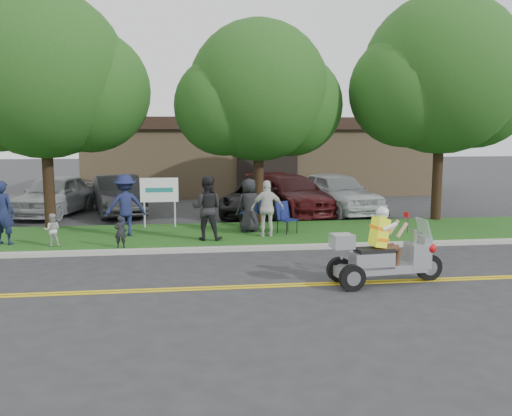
{
  "coord_description": "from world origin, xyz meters",
  "views": [
    {
      "loc": [
        -2.06,
        -11.49,
        3.21
      ],
      "look_at": [
        -0.27,
        2.0,
        1.33
      ],
      "focal_mm": 38.0,
      "sensor_mm": 36.0,
      "label": 1
    }
  ],
  "objects": [
    {
      "name": "business_sign",
      "position": [
        -2.9,
        6.6,
        1.26
      ],
      "size": [
        1.25,
        0.06,
        1.75
      ],
      "color": "silver",
      "rests_on": "ground"
    },
    {
      "name": "grass_verge",
      "position": [
        0.0,
        5.2,
        0.06
      ],
      "size": [
        60.0,
        4.0,
        0.1
      ],
      "primitive_type": "cube",
      "color": "#1E5015",
      "rests_on": "ground"
    },
    {
      "name": "spectator_adult_left",
      "position": [
        -7.12,
        4.3,
        1.01
      ],
      "size": [
        0.76,
        0.61,
        1.8
      ],
      "primitive_type": "imported",
      "rotation": [
        0.0,
        0.0,
        2.84
      ],
      "color": "#161E3F",
      "rests_on": "grass_verge"
    },
    {
      "name": "curb",
      "position": [
        0.0,
        3.05,
        0.06
      ],
      "size": [
        60.0,
        0.25,
        0.12
      ],
      "primitive_type": "cube",
      "color": "#A8A89E",
      "rests_on": "ground"
    },
    {
      "name": "parked_car_left",
      "position": [
        -4.69,
        10.45,
        0.77
      ],
      "size": [
        2.67,
        4.94,
        1.54
      ],
      "primitive_type": "imported",
      "rotation": [
        0.0,
        0.0,
        0.23
      ],
      "color": "#28292B",
      "rests_on": "ground"
    },
    {
      "name": "parked_car_far_left",
      "position": [
        -7.14,
        10.52,
        0.8
      ],
      "size": [
        2.98,
        5.02,
        1.6
      ],
      "primitive_type": "imported",
      "rotation": [
        0.0,
        0.0,
        -0.25
      ],
      "color": "#999CA0",
      "rests_on": "ground"
    },
    {
      "name": "parked_car_mid",
      "position": [
        0.72,
        9.44,
        0.67
      ],
      "size": [
        3.54,
        5.25,
        1.34
      ],
      "primitive_type": "imported",
      "rotation": [
        0.0,
        0.0,
        -0.3
      ],
      "color": "black",
      "rests_on": "ground"
    },
    {
      "name": "child_left",
      "position": [
        -3.83,
        3.4,
        0.54
      ],
      "size": [
        0.34,
        0.23,
        0.88
      ],
      "primitive_type": "imported",
      "rotation": [
        0.0,
        0.0,
        3.22
      ],
      "color": "black",
      "rests_on": "grass_verge"
    },
    {
      "name": "spectator_chair_b",
      "position": [
        -0.05,
        5.33,
        0.96
      ],
      "size": [
        0.96,
        0.77,
        1.7
      ],
      "primitive_type": "imported",
      "rotation": [
        0.0,
        0.0,
        3.45
      ],
      "color": "black",
      "rests_on": "grass_verge"
    },
    {
      "name": "tree_mid",
      "position": [
        0.55,
        7.23,
        4.43
      ],
      "size": [
        5.88,
        4.8,
        7.05
      ],
      "color": "#332114",
      "rests_on": "ground"
    },
    {
      "name": "parked_car_far_right",
      "position": [
        4.0,
        9.61,
        0.84
      ],
      "size": [
        3.19,
        5.25,
        1.67
      ],
      "primitive_type": "imported",
      "rotation": [
        0.0,
        0.0,
        0.27
      ],
      "color": "silver",
      "rests_on": "ground"
    },
    {
      "name": "centerline_near",
      "position": [
        0.0,
        -0.58,
        0.01
      ],
      "size": [
        60.0,
        0.1,
        0.01
      ],
      "primitive_type": "cube",
      "color": "gold",
      "rests_on": "ground"
    },
    {
      "name": "child_right",
      "position": [
        -5.72,
        3.86,
        0.56
      ],
      "size": [
        0.49,
        0.4,
        0.91
      ],
      "primitive_type": "imported",
      "rotation": [
        0.0,
        0.0,
        3.28
      ],
      "color": "#B8B9B2",
      "rests_on": "grass_verge"
    },
    {
      "name": "tree_right",
      "position": [
        7.06,
        7.03,
        5.03
      ],
      "size": [
        6.86,
        5.6,
        8.07
      ],
      "color": "#332114",
      "rests_on": "ground"
    },
    {
      "name": "ground",
      "position": [
        0.0,
        0.0,
        0.0
      ],
      "size": [
        120.0,
        120.0,
        0.0
      ],
      "primitive_type": "plane",
      "color": "#28282B",
      "rests_on": "ground"
    },
    {
      "name": "parked_car_right",
      "position": [
        2.2,
        9.9,
        0.77
      ],
      "size": [
        3.55,
        5.68,
        1.54
      ],
      "primitive_type": "imported",
      "rotation": [
        0.0,
        0.0,
        0.28
      ],
      "color": "#4A1113",
      "rests_on": "ground"
    },
    {
      "name": "lawn_chair_a",
      "position": [
        0.14,
        6.33,
        0.72
      ],
      "size": [
        0.8,
        0.8,
        1.09
      ],
      "rotation": [
        0.0,
        0.0,
        -0.55
      ],
      "color": "black",
      "rests_on": "grass_verge"
    },
    {
      "name": "centerline_far",
      "position": [
        0.0,
        -0.42,
        0.01
      ],
      "size": [
        60.0,
        0.1,
        0.01
      ],
      "primitive_type": "cube",
      "color": "gold",
      "rests_on": "ground"
    },
    {
      "name": "spectator_adult_mid",
      "position": [
        -1.43,
        4.22,
        1.04
      ],
      "size": [
        1.05,
        0.9,
        1.87
      ],
      "primitive_type": "imported",
      "rotation": [
        0.0,
        0.0,
        2.91
      ],
      "color": "black",
      "rests_on": "grass_verge"
    },
    {
      "name": "lawn_chair_b",
      "position": [
        1.04,
        5.04,
        0.66
      ],
      "size": [
        0.72,
        0.73,
        0.98
      ],
      "rotation": [
        0.0,
        0.0,
        0.57
      ],
      "color": "black",
      "rests_on": "grass_verge"
    },
    {
      "name": "spectator_chair_a",
      "position": [
        -3.86,
        5.2,
        1.04
      ],
      "size": [
        1.35,
        0.99,
        1.88
      ],
      "primitive_type": "imported",
      "rotation": [
        0.0,
        0.0,
        3.4
      ],
      "color": "#191F48",
      "rests_on": "grass_verge"
    },
    {
      "name": "commercial_building",
      "position": [
        2.0,
        18.98,
        2.01
      ],
      "size": [
        18.0,
        8.2,
        4.0
      ],
      "color": "#9E7F5B",
      "rests_on": "ground"
    },
    {
      "name": "tree_left",
      "position": [
        -6.44,
        7.03,
        4.85
      ],
      "size": [
        6.62,
        5.4,
        7.78
      ],
      "color": "#332114",
      "rests_on": "ground"
    },
    {
      "name": "spectator_adult_right",
      "position": [
        0.41,
        4.53,
        0.96
      ],
      "size": [
        1.0,
        0.42,
        1.7
      ],
      "primitive_type": "imported",
      "rotation": [
        0.0,
        0.0,
        3.15
      ],
      "color": "silver",
      "rests_on": "grass_verge"
    },
    {
      "name": "trike_scooter",
      "position": [
        2.11,
        -0.63,
        0.59
      ],
      "size": [
        2.58,
        0.9,
        1.69
      ],
      "rotation": [
        0.0,
        0.0,
        0.1
      ],
      "color": "black",
      "rests_on": "ground"
    }
  ]
}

